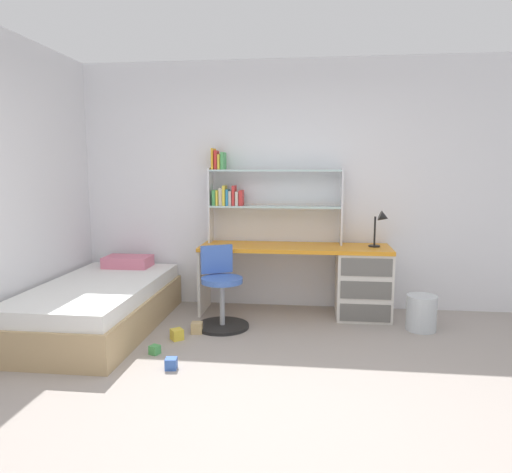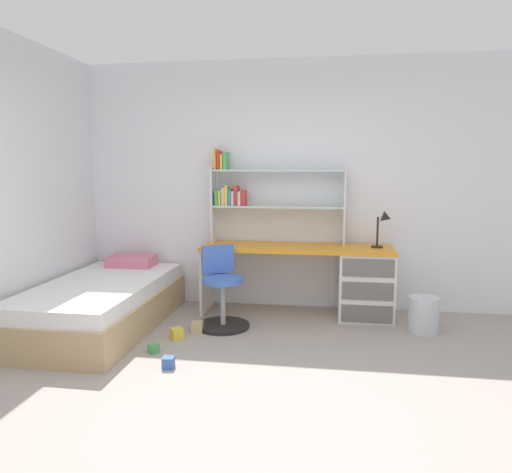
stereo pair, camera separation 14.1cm
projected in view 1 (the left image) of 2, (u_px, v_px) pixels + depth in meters
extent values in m
cube|color=#9E938C|center=(262.00, 408.00, 3.11)|extent=(5.55, 5.72, 0.02)
cube|color=silver|center=(285.00, 186.00, 5.27)|extent=(5.55, 0.06, 2.71)
cube|color=orange|center=(295.00, 248.00, 5.01)|extent=(1.99, 0.58, 0.04)
cube|color=silver|center=(363.00, 284.00, 4.98)|extent=(0.55, 0.55, 0.70)
cube|color=silver|center=(204.00, 279.00, 5.18)|extent=(0.03, 0.52, 0.70)
cube|color=#64625E|center=(365.00, 313.00, 4.74)|extent=(0.50, 0.01, 0.18)
cube|color=#64625E|center=(366.00, 290.00, 4.71)|extent=(0.50, 0.01, 0.18)
cube|color=#64625E|center=(367.00, 267.00, 4.67)|extent=(0.50, 0.01, 0.18)
cube|color=silver|center=(211.00, 205.00, 5.23)|extent=(0.02, 0.22, 0.82)
cube|color=silver|center=(342.00, 206.00, 5.06)|extent=(0.02, 0.22, 0.82)
cube|color=silver|center=(275.00, 207.00, 5.15)|extent=(1.40, 0.22, 0.02)
cube|color=silver|center=(275.00, 170.00, 5.09)|extent=(1.40, 0.22, 0.02)
cube|color=#4CA559|center=(215.00, 198.00, 5.21)|extent=(0.04, 0.15, 0.17)
cube|color=yellow|center=(218.00, 198.00, 5.21)|extent=(0.02, 0.18, 0.16)
cube|color=beige|center=(221.00, 197.00, 5.20)|extent=(0.04, 0.14, 0.19)
cube|color=yellow|center=(225.00, 195.00, 5.19)|extent=(0.03, 0.17, 0.22)
cube|color=#338CBF|center=(228.00, 197.00, 5.19)|extent=(0.03, 0.15, 0.17)
cube|color=beige|center=(231.00, 198.00, 5.19)|extent=(0.03, 0.14, 0.16)
cube|color=red|center=(234.00, 196.00, 5.18)|extent=(0.03, 0.16, 0.21)
cube|color=beige|center=(238.00, 198.00, 5.18)|extent=(0.03, 0.17, 0.15)
cube|color=red|center=(241.00, 198.00, 5.18)|extent=(0.04, 0.14, 0.16)
cube|color=gold|center=(214.00, 159.00, 5.15)|extent=(0.02, 0.19, 0.23)
cube|color=red|center=(216.00, 160.00, 5.15)|extent=(0.03, 0.15, 0.20)
cube|color=yellow|center=(220.00, 162.00, 5.15)|extent=(0.03, 0.17, 0.16)
cube|color=#4CA559|center=(223.00, 161.00, 5.14)|extent=(0.03, 0.20, 0.18)
cylinder|color=black|center=(374.00, 246.00, 4.94)|extent=(0.12, 0.12, 0.02)
cylinder|color=black|center=(375.00, 231.00, 4.92)|extent=(0.02, 0.02, 0.30)
cone|color=black|center=(384.00, 217.00, 4.84)|extent=(0.12, 0.11, 0.13)
cylinder|color=black|center=(222.00, 326.00, 4.66)|extent=(0.52, 0.52, 0.03)
cylinder|color=#A5A8AD|center=(222.00, 305.00, 4.63)|extent=(0.05, 0.05, 0.45)
cylinder|color=#3F66BF|center=(222.00, 280.00, 4.59)|extent=(0.40, 0.40, 0.05)
cube|color=#3F66BF|center=(217.00, 259.00, 4.73)|extent=(0.30, 0.18, 0.28)
cube|color=tan|center=(99.00, 313.00, 4.59)|extent=(1.06, 2.03, 0.32)
cube|color=white|center=(98.00, 290.00, 4.56)|extent=(1.00, 1.97, 0.14)
cube|color=#D8728C|center=(128.00, 262.00, 5.29)|extent=(0.50, 0.32, 0.12)
cylinder|color=silver|center=(421.00, 313.00, 4.56)|extent=(0.28, 0.28, 0.34)
cube|color=#3860B7|center=(171.00, 364.00, 3.68)|extent=(0.10, 0.10, 0.09)
cube|color=#479E51|center=(155.00, 350.00, 3.98)|extent=(0.10, 0.10, 0.08)
cube|color=gold|center=(177.00, 334.00, 4.32)|extent=(0.14, 0.14, 0.10)
cube|color=tan|center=(197.00, 328.00, 4.49)|extent=(0.11, 0.11, 0.10)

